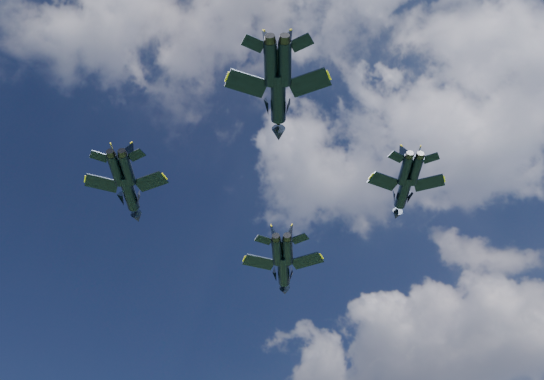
{
  "coord_description": "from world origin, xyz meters",
  "views": [
    {
      "loc": [
        29.55,
        -51.33,
        3.11
      ],
      "look_at": [
        -0.5,
        5.25,
        64.54
      ],
      "focal_mm": 40.0,
      "sensor_mm": 36.0,
      "label": 1
    }
  ],
  "objects_px": {
    "jet_lead": "(284,271)",
    "jet_slot": "(278,100)",
    "jet_right": "(403,193)",
    "jet_left": "(130,194)"
  },
  "relations": [
    {
      "from": "jet_lead",
      "to": "jet_slot",
      "type": "height_order",
      "value": "jet_lead"
    },
    {
      "from": "jet_slot",
      "to": "jet_lead",
      "type": "bearing_deg",
      "value": 89.18
    },
    {
      "from": "jet_right",
      "to": "jet_slot",
      "type": "distance_m",
      "value": 25.63
    },
    {
      "from": "jet_slot",
      "to": "jet_left",
      "type": "bearing_deg",
      "value": 141.39
    },
    {
      "from": "jet_right",
      "to": "jet_slot",
      "type": "relative_size",
      "value": 0.85
    },
    {
      "from": "jet_left",
      "to": "jet_right",
      "type": "xyz_separation_m",
      "value": [
        36.29,
        18.48,
        -0.43
      ]
    },
    {
      "from": "jet_lead",
      "to": "jet_slot",
      "type": "relative_size",
      "value": 1.06
    },
    {
      "from": "jet_lead",
      "to": "jet_left",
      "type": "relative_size",
      "value": 1.12
    },
    {
      "from": "jet_right",
      "to": "jet_left",
      "type": "bearing_deg",
      "value": 176.1
    },
    {
      "from": "jet_left",
      "to": "jet_right",
      "type": "relative_size",
      "value": 1.11
    }
  ]
}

